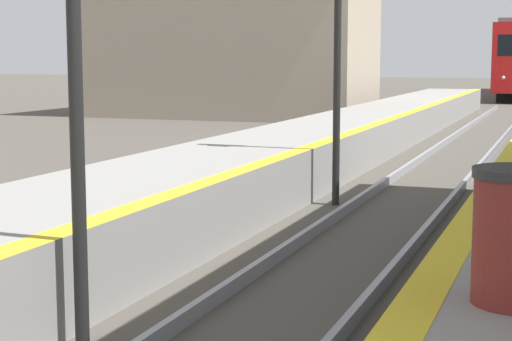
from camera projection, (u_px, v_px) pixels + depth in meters
signal_mid at (338, 1)px, 13.72m from camera, size 0.36×0.31×4.79m
station_building at (231, 41)px, 35.01m from camera, size 11.83×5.93×6.14m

